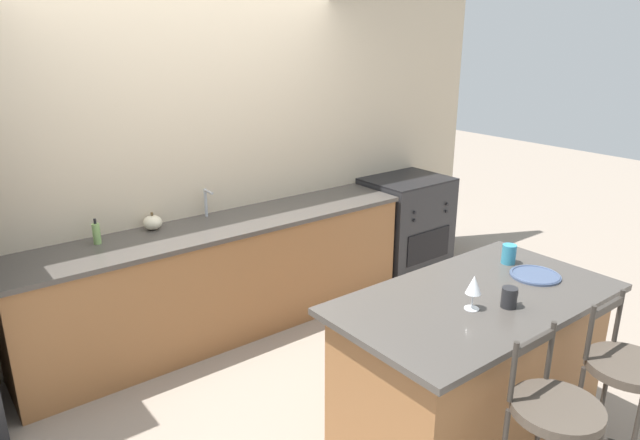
# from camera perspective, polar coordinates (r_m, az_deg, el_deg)

# --- Properties ---
(ground_plane) EXTENTS (18.00, 18.00, 0.00)m
(ground_plane) POSITION_cam_1_polar(r_m,az_deg,el_deg) (4.42, -7.11, -12.56)
(ground_plane) COLOR gray
(wall_back) EXTENTS (6.00, 0.07, 2.70)m
(wall_back) POSITION_cam_1_polar(r_m,az_deg,el_deg) (4.48, -12.20, 6.25)
(wall_back) COLOR beige
(wall_back) RESTS_ON ground_plane
(back_counter) EXTENTS (3.12, 0.65, 0.89)m
(back_counter) POSITION_cam_1_polar(r_m,az_deg,el_deg) (4.50, -9.71, -5.68)
(back_counter) COLOR #936038
(back_counter) RESTS_ON ground_plane
(sink_faucet) EXTENTS (0.02, 0.13, 0.22)m
(sink_faucet) POSITION_cam_1_polar(r_m,az_deg,el_deg) (4.46, -11.28, 2.00)
(sink_faucet) COLOR #ADAFB5
(sink_faucet) RESTS_ON back_counter
(kitchen_island) EXTENTS (1.57, 0.86, 0.95)m
(kitchen_island) POSITION_cam_1_polar(r_m,az_deg,el_deg) (3.33, 14.76, -14.63)
(kitchen_island) COLOR #936038
(kitchen_island) RESTS_ON ground_plane
(oven_range) EXTENTS (0.77, 0.64, 0.94)m
(oven_range) POSITION_cam_1_polar(r_m,az_deg,el_deg) (5.59, 8.47, -0.52)
(oven_range) COLOR #28282B
(oven_range) RESTS_ON ground_plane
(bar_stool_near) EXTENTS (0.38, 0.38, 1.06)m
(bar_stool_near) POSITION_cam_1_polar(r_m,az_deg,el_deg) (2.78, 22.12, -19.25)
(bar_stool_near) COLOR #332D28
(bar_stool_near) RESTS_ON ground_plane
(bar_stool_far) EXTENTS (0.38, 0.38, 1.06)m
(bar_stool_far) POSITION_cam_1_polar(r_m,az_deg,el_deg) (3.20, 27.92, -14.74)
(bar_stool_far) COLOR #332D28
(bar_stool_far) RESTS_ON ground_plane
(dinner_plate) EXTENTS (0.28, 0.28, 0.02)m
(dinner_plate) POSITION_cam_1_polar(r_m,az_deg,el_deg) (3.43, 20.73, -5.17)
(dinner_plate) COLOR #425170
(dinner_plate) RESTS_ON kitchen_island
(wine_glass) EXTENTS (0.08, 0.08, 0.18)m
(wine_glass) POSITION_cam_1_polar(r_m,az_deg,el_deg) (2.91, 15.12, -6.35)
(wine_glass) COLOR white
(wine_glass) RESTS_ON kitchen_island
(coffee_mug) EXTENTS (0.11, 0.08, 0.10)m
(coffee_mug) POSITION_cam_1_polar(r_m,az_deg,el_deg) (3.01, 18.42, -7.35)
(coffee_mug) COLOR #232326
(coffee_mug) RESTS_ON kitchen_island
(tumbler_cup) EXTENTS (0.08, 0.08, 0.12)m
(tumbler_cup) POSITION_cam_1_polar(r_m,az_deg,el_deg) (3.55, 18.36, -3.26)
(tumbler_cup) COLOR teal
(tumbler_cup) RESTS_ON kitchen_island
(pumpkin_decoration) EXTENTS (0.13, 0.13, 0.13)m
(pumpkin_decoration) POSITION_cam_1_polar(r_m,az_deg,el_deg) (4.29, -16.39, -0.24)
(pumpkin_decoration) COLOR beige
(pumpkin_decoration) RESTS_ON back_counter
(soap_bottle) EXTENTS (0.05, 0.05, 0.18)m
(soap_bottle) POSITION_cam_1_polar(r_m,az_deg,el_deg) (4.12, -21.45, -1.25)
(soap_bottle) COLOR #89B260
(soap_bottle) RESTS_ON back_counter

